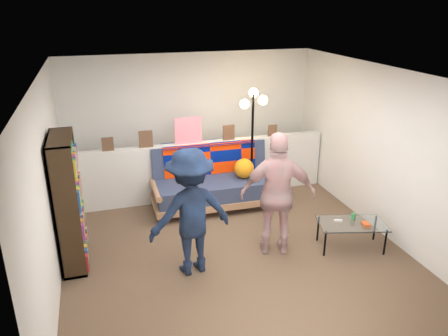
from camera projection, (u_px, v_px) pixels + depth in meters
name	position (u px, v px, depth m)	size (l,w,h in m)	color
ground	(232.00, 248.00, 6.08)	(5.00, 5.00, 0.00)	brown
room_shell	(222.00, 123.00, 5.90)	(4.60, 5.05, 2.45)	silver
half_wall_ledge	(201.00, 170.00, 7.51)	(4.45, 0.15, 1.00)	silver
ledge_decor	(187.00, 133.00, 7.19)	(2.97, 0.02, 0.45)	brown
futon_sofa	(215.00, 181.00, 7.26)	(2.08, 1.03, 0.89)	#AE7B54
bookshelf	(69.00, 206.00, 5.50)	(0.29, 0.86, 1.72)	black
coffee_table	(352.00, 225.00, 5.98)	(1.01, 0.72, 0.47)	black
floor_lamp	(253.00, 123.00, 7.10)	(0.41, 0.35, 1.91)	black
person_left	(191.00, 212.00, 5.32)	(1.05, 0.60, 1.63)	black
person_right	(278.00, 195.00, 5.72)	(0.99, 0.41, 1.69)	pink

